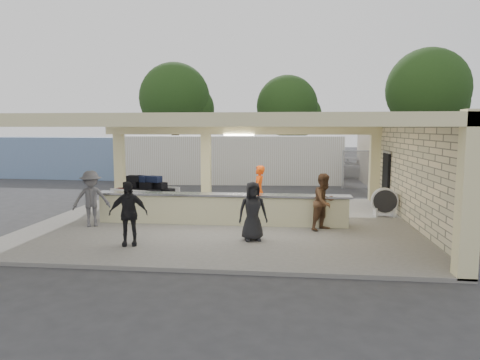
# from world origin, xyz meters

# --- Properties ---
(ground) EXTENTS (120.00, 120.00, 0.00)m
(ground) POSITION_xyz_m (0.00, 0.00, 0.00)
(ground) COLOR #2D2D2F
(ground) RESTS_ON ground
(pavilion) EXTENTS (12.01, 10.00, 3.55)m
(pavilion) POSITION_xyz_m (0.21, 0.66, 1.35)
(pavilion) COLOR #66635F
(pavilion) RESTS_ON ground
(baggage_counter) EXTENTS (8.20, 0.58, 0.98)m
(baggage_counter) POSITION_xyz_m (0.00, -0.50, 0.59)
(baggage_counter) COLOR beige
(baggage_counter) RESTS_ON pavilion
(luggage_cart) EXTENTS (2.52, 1.99, 1.29)m
(luggage_cart) POSITION_xyz_m (-3.26, 1.62, 0.82)
(luggage_cart) COLOR silver
(luggage_cart) RESTS_ON pavilion
(drum_fan) EXTENTS (0.91, 0.50, 0.99)m
(drum_fan) POSITION_xyz_m (5.50, 1.34, 0.63)
(drum_fan) COLOR silver
(drum_fan) RESTS_ON pavilion
(baggage_handler) EXTENTS (0.39, 0.67, 1.78)m
(baggage_handler) POSITION_xyz_m (1.11, 0.85, 0.99)
(baggage_handler) COLOR #FF4F0D
(baggage_handler) RESTS_ON pavilion
(passenger_a) EXTENTS (0.85, 0.85, 1.72)m
(passenger_a) POSITION_xyz_m (3.22, -1.00, 0.96)
(passenger_a) COLOR brown
(passenger_a) RESTS_ON pavilion
(passenger_b) EXTENTS (1.05, 0.61, 1.69)m
(passenger_b) POSITION_xyz_m (-2.04, -3.28, 0.95)
(passenger_b) COLOR black
(passenger_b) RESTS_ON pavilion
(passenger_c) EXTENTS (1.18, 0.92, 1.76)m
(passenger_c) POSITION_xyz_m (-4.00, -1.30, 0.98)
(passenger_c) COLOR #4F4E53
(passenger_c) RESTS_ON pavilion
(passenger_d) EXTENTS (0.85, 0.52, 1.63)m
(passenger_d) POSITION_xyz_m (1.17, -2.43, 0.91)
(passenger_d) COLOR black
(passenger_d) RESTS_ON pavilion
(car_white_a) EXTENTS (5.00, 2.91, 1.35)m
(car_white_a) POSITION_xyz_m (6.37, 13.78, 0.68)
(car_white_a) COLOR silver
(car_white_a) RESTS_ON ground
(car_white_b) EXTENTS (4.43, 2.26, 1.33)m
(car_white_b) POSITION_xyz_m (12.16, 13.51, 0.67)
(car_white_b) COLOR silver
(car_white_b) RESTS_ON ground
(car_dark) EXTENTS (4.29, 2.94, 1.35)m
(car_dark) POSITION_xyz_m (4.92, 15.39, 0.68)
(car_dark) COLOR black
(car_dark) RESTS_ON ground
(container_white) EXTENTS (12.72, 3.32, 2.73)m
(container_white) POSITION_xyz_m (-1.15, 10.79, 1.36)
(container_white) COLOR silver
(container_white) RESTS_ON ground
(container_blue) EXTENTS (10.10, 2.88, 2.60)m
(container_blue) POSITION_xyz_m (-11.96, 12.14, 1.30)
(container_blue) COLOR #6B84AC
(container_blue) RESTS_ON ground
(fence) EXTENTS (12.06, 0.06, 2.03)m
(fence) POSITION_xyz_m (11.00, 9.00, 1.05)
(fence) COLOR gray
(fence) RESTS_ON ground
(tree_left) EXTENTS (6.60, 6.30, 9.00)m
(tree_left) POSITION_xyz_m (-7.68, 24.16, 5.59)
(tree_left) COLOR #382619
(tree_left) RESTS_ON ground
(tree_mid) EXTENTS (6.00, 5.60, 8.00)m
(tree_mid) POSITION_xyz_m (2.32, 26.16, 4.96)
(tree_mid) COLOR #382619
(tree_mid) RESTS_ON ground
(tree_right) EXTENTS (7.20, 7.00, 10.00)m
(tree_right) POSITION_xyz_m (14.32, 25.16, 6.21)
(tree_right) COLOR #382619
(tree_right) RESTS_ON ground
(adjacent_building) EXTENTS (6.00, 8.00, 3.20)m
(adjacent_building) POSITION_xyz_m (9.50, 10.00, 1.60)
(adjacent_building) COLOR beige
(adjacent_building) RESTS_ON ground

